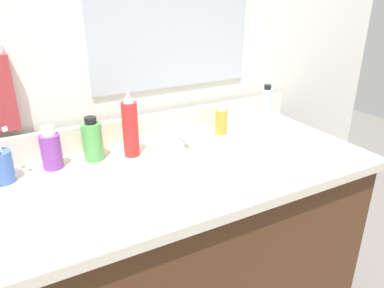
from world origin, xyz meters
The scene contains 13 objects.
vanity_cabinet centered at (0.00, 0.00, 0.36)m, with size 1.11×0.50×0.72m, color #4C2D19.
countertop centered at (0.00, 0.00, 0.74)m, with size 1.16×0.55×0.03m, color beige.
backsplash centered at (0.00, 0.26, 0.80)m, with size 1.16×0.02×0.09m, color beige.
back_wall centered at (0.00, 0.32, 0.65)m, with size 2.26×0.04×1.30m, color silver.
mirror_panel centered at (0.10, 0.30, 1.20)m, with size 0.60×0.01×0.56m, color #B2BCC6.
sink_basin centered at (0.04, -0.03, 0.72)m, with size 0.40×0.40×0.11m.
faucet centered at (0.04, 0.16, 0.78)m, with size 0.16×0.10×0.08m.
bottle_toner_green centered at (-0.24, 0.19, 0.81)m, with size 0.06×0.06×0.14m.
bottle_spray_red centered at (-0.12, 0.16, 0.85)m, with size 0.05×0.05×0.21m.
bottle_oil_amber centered at (0.23, 0.18, 0.80)m, with size 0.05×0.05×0.11m.
bottle_cream_purple centered at (-0.36, 0.19, 0.81)m, with size 0.06×0.06×0.13m.
bottle_gel_clear centered at (0.48, 0.23, 0.82)m, with size 0.05×0.05×0.14m.
cup_blue_plastic centered at (-0.50, 0.16, 0.80)m, with size 0.07×0.08×0.19m.
Camera 1 is at (-0.47, -0.88, 1.25)m, focal length 34.15 mm.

